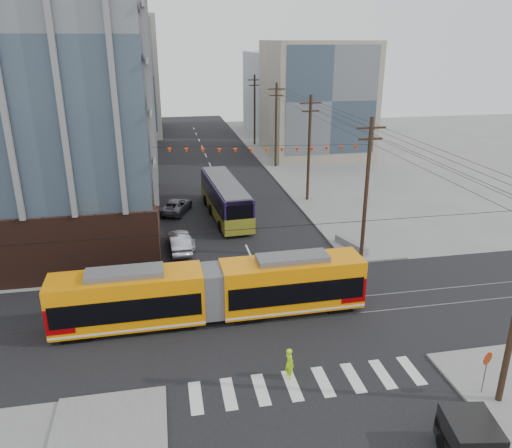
{
  "coord_description": "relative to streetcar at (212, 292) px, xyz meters",
  "views": [
    {
      "loc": [
        -6.45,
        -22.73,
        16.23
      ],
      "look_at": [
        -0.47,
        8.28,
        4.45
      ],
      "focal_mm": 35.0,
      "sensor_mm": 36.0,
      "label": 1
    }
  ],
  "objects": [
    {
      "name": "utility_pole_far",
      "position": [
        12.47,
        51.85,
        3.68
      ],
      "size": [
        0.3,
        0.3,
        11.0
      ],
      "primitive_type": "cylinder",
      "color": "black",
      "rests_on": "ground"
    },
    {
      "name": "bg_bldg_ne_near",
      "position": [
        19.97,
        43.85,
        6.18
      ],
      "size": [
        14.0,
        14.0,
        16.0
      ],
      "primitive_type": "cube",
      "color": "gray",
      "rests_on": "ground"
    },
    {
      "name": "stop_sign",
      "position": [
        11.99,
        -9.52,
        -0.69
      ],
      "size": [
        0.91,
        0.91,
        2.26
      ],
      "primitive_type": null,
      "rotation": [
        0.0,
        0.0,
        0.41
      ],
      "color": "#A02300",
      "rests_on": "ground"
    },
    {
      "name": "bg_bldg_nw_near",
      "position": [
        -13.03,
        47.85,
        7.18
      ],
      "size": [
        18.0,
        16.0,
        18.0
      ],
      "primitive_type": "cube",
      "color": "#8C99A5",
      "rests_on": "ground"
    },
    {
      "name": "parked_car_silver",
      "position": [
        -1.53,
        10.92,
        -1.07
      ],
      "size": [
        1.89,
        4.65,
        1.5
      ],
      "primitive_type": "imported",
      "rotation": [
        0.0,
        0.0,
        3.21
      ],
      "color": "#99A0AA",
      "rests_on": "ground"
    },
    {
      "name": "streetcar",
      "position": [
        0.0,
        0.0,
        0.0
      ],
      "size": [
        18.89,
        3.0,
        3.63
      ],
      "primitive_type": null,
      "rotation": [
        0.0,
        0.0,
        0.02
      ],
      "color": "orange",
      "rests_on": "ground"
    },
    {
      "name": "city_bus",
      "position": [
        3.3,
        18.8,
        -0.04
      ],
      "size": [
        3.6,
        12.71,
        3.55
      ],
      "primitive_type": null,
      "rotation": [
        0.0,
        0.0,
        0.07
      ],
      "color": "#211340",
      "rests_on": "ground"
    },
    {
      "name": "jersey_barrier",
      "position": [
        12.27,
        8.52,
        -1.45
      ],
      "size": [
        1.9,
        3.7,
        0.73
      ],
      "primitive_type": "cube",
      "rotation": [
        0.0,
        0.0,
        0.32
      ],
      "color": "gray",
      "rests_on": "ground"
    },
    {
      "name": "pedestrian",
      "position": [
        3.17,
        -6.48,
        -0.96
      ],
      "size": [
        0.57,
        0.72,
        1.72
      ],
      "primitive_type": "imported",
      "rotation": [
        0.0,
        0.0,
        1.85
      ],
      "color": "#BEFF15",
      "rests_on": "ground"
    },
    {
      "name": "parked_car_grey",
      "position": [
        -1.39,
        20.66,
        -1.14
      ],
      "size": [
        3.85,
        5.35,
        1.35
      ],
      "primitive_type": "imported",
      "rotation": [
        0.0,
        0.0,
        2.77
      ],
      "color": "#555760",
      "rests_on": "ground"
    },
    {
      "name": "parked_car_white",
      "position": [
        -1.33,
        12.08,
        -1.19
      ],
      "size": [
        2.37,
        4.5,
        1.24
      ],
      "primitive_type": "imported",
      "rotation": [
        0.0,
        0.0,
        3.29
      ],
      "color": "#B9B9B9",
      "rests_on": "ground"
    },
    {
      "name": "ground",
      "position": [
        3.97,
        -4.15,
        -1.82
      ],
      "size": [
        160.0,
        160.0,
        0.0
      ],
      "primitive_type": "plane",
      "color": "slate"
    },
    {
      "name": "bg_bldg_nw_far",
      "position": [
        -10.03,
        67.85,
        8.18
      ],
      "size": [
        16.0,
        18.0,
        20.0
      ],
      "primitive_type": "cube",
      "color": "gray",
      "rests_on": "ground"
    },
    {
      "name": "bg_bldg_ne_far",
      "position": [
        21.97,
        63.85,
        5.18
      ],
      "size": [
        16.0,
        16.0,
        14.0
      ],
      "primitive_type": "cube",
      "color": "#8C99A5",
      "rests_on": "ground"
    }
  ]
}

